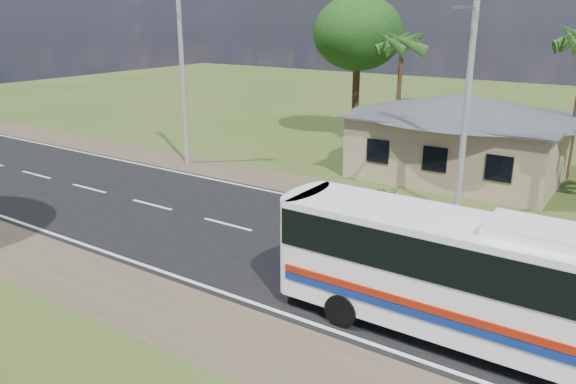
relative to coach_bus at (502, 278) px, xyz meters
name	(u,v)px	position (x,y,z in m)	size (l,w,h in m)	color
ground	(321,249)	(-7.12, 3.18, -2.07)	(120.00, 120.00, 0.00)	#354B1B
road	(321,249)	(-7.12, 3.18, -2.07)	(120.00, 16.00, 0.03)	black
house	(463,127)	(-6.12, 16.17, 0.57)	(12.40, 10.00, 5.00)	tan
utility_poles	(461,81)	(-4.45, 9.66, 3.69)	(32.80, 2.22, 11.00)	#9E9E99
palm_far	(402,43)	(-11.12, 19.18, 4.60)	(2.80, 2.80, 7.70)	#47301E
tree_behind_house	(358,34)	(-15.12, 21.18, 5.04)	(6.00, 6.00, 9.61)	#47301E
coach_bus	(502,278)	(0.00, 0.00, 0.00)	(11.70, 2.58, 3.63)	white
motorcycle	(388,195)	(-7.27, 9.49, -1.66)	(0.55, 1.59, 0.83)	black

